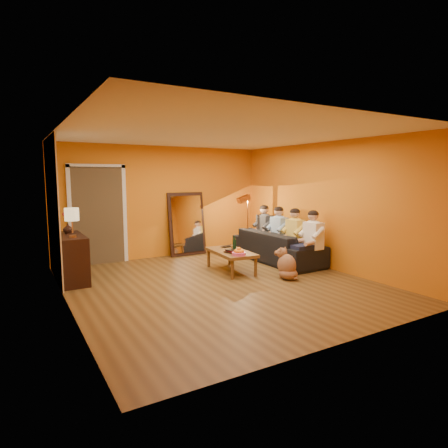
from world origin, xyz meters
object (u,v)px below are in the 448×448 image
table_lamp (72,223)px  person_mid_left (295,237)px  floor_lamp (248,227)px  tumbler (233,247)px  wine_bottle (234,243)px  mirror_frame (187,224)px  sofa (277,246)px  person_far_right (265,230)px  dog (287,263)px  laptop (230,247)px  sideboard (71,258)px  coffee_table (231,261)px  person_far_left (313,240)px  person_mid_right (279,233)px  vase (68,228)px

table_lamp → person_mid_left: (4.37, -0.74, -0.49)m
person_mid_left → floor_lamp: bearing=110.0°
floor_lamp → tumbler: 1.32m
floor_lamp → wine_bottle: size_ratio=4.65×
mirror_frame → sofa: 2.25m
person_mid_left → wine_bottle: size_ratio=3.94×
person_far_right → table_lamp: bearing=-175.3°
dog → laptop: size_ratio=1.78×
person_mid_left → person_far_right: same height
person_far_right → wine_bottle: 1.74m
mirror_frame → table_lamp: 3.13m
sideboard → coffee_table: 3.00m
person_far_left → laptop: person_far_left is taller
dog → person_far_right: 2.13m
mirror_frame → coffee_table: (0.08, -1.93, -0.55)m
coffee_table → person_far_left: size_ratio=1.00×
person_mid_right → vase: (-4.37, 0.74, 0.33)m
person_mid_right → vase: size_ratio=6.68×
person_far_left → coffee_table: bearing=153.9°
sideboard → vase: bearing=90.0°
vase → person_far_right: bearing=-2.5°
person_far_left → person_far_right: size_ratio=1.00×
mirror_frame → tumbler: 1.85m
sideboard → coffee_table: bearing=-16.5°
tumbler → wine_bottle: bearing=-112.4°
person_mid_left → vase: (-4.37, 1.29, 0.33)m
coffee_table → floor_lamp: bearing=47.5°
floor_lamp → dog: bearing=-96.6°
coffee_table → person_far_left: (1.50, -0.74, 0.40)m
person_mid_right → laptop: bearing=-179.4°
sofa → floor_lamp: bearing=22.3°
coffee_table → floor_lamp: 1.55m
table_lamp → floor_lamp: bearing=6.5°
person_mid_right → laptop: 1.33m
table_lamp → tumbler: table_lamp is taller
coffee_table → table_lamp: bearing=173.6°
person_mid_right → wine_bottle: size_ratio=3.94×
dog → person_far_left: person_far_left is taller
person_mid_right → wine_bottle: person_mid_right is taller
sofa → laptop: bearing=85.8°
vase → laptop: bearing=-13.8°
floor_lamp → laptop: size_ratio=4.29×
mirror_frame → laptop: bearing=-80.8°
table_lamp → sofa: bearing=-3.9°
coffee_table → wine_bottle: size_ratio=3.94×
person_far_left → person_mid_right: bearing=90.0°
person_far_right → dog: bearing=-115.0°
dog → person_far_right: (0.89, 1.91, 0.31)m
vase → dog: bearing=-31.0°
person_far_left → vase: bearing=157.2°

